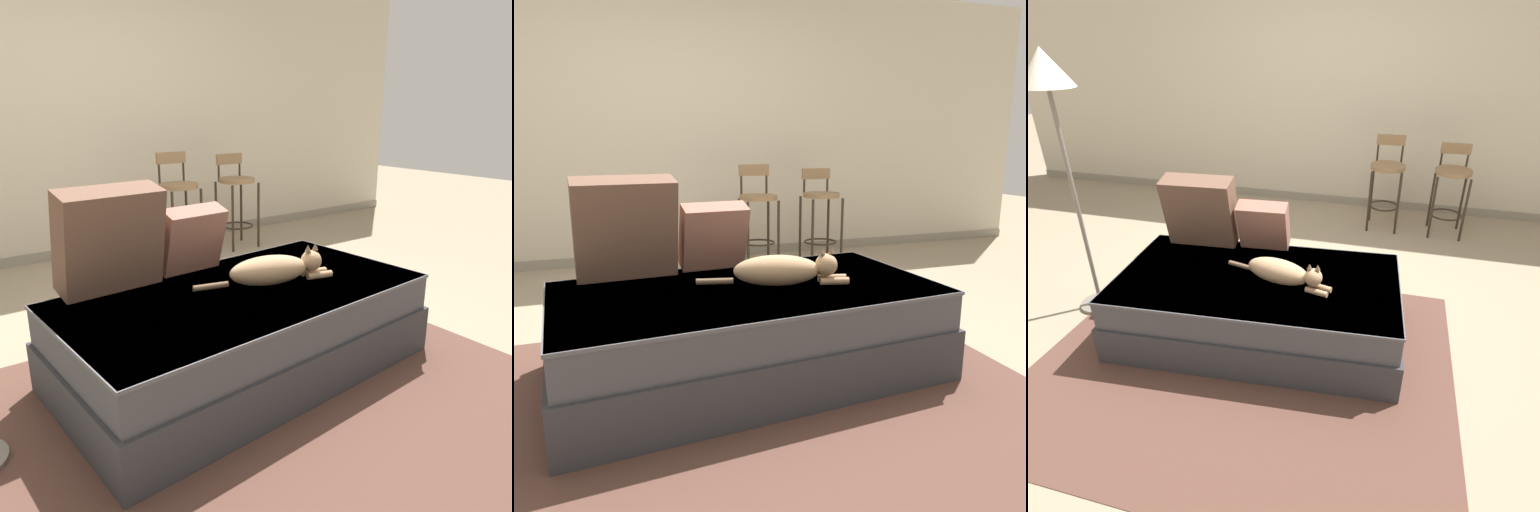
% 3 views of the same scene
% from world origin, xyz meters
% --- Properties ---
extents(ground_plane, '(16.00, 16.00, 0.00)m').
position_xyz_m(ground_plane, '(0.00, 0.00, 0.00)').
color(ground_plane, gray).
rests_on(ground_plane, ground).
extents(wall_back_panel, '(8.00, 0.10, 2.60)m').
position_xyz_m(wall_back_panel, '(0.00, 2.25, 1.30)').
color(wall_back_panel, beige).
rests_on(wall_back_panel, ground).
extents(wall_baseboard_trim, '(8.00, 0.02, 0.09)m').
position_xyz_m(wall_baseboard_trim, '(0.00, 2.20, 0.04)').
color(wall_baseboard_trim, gray).
rests_on(wall_baseboard_trim, ground).
extents(area_rug, '(2.53, 2.08, 0.01)m').
position_xyz_m(area_rug, '(0.00, -0.70, 0.00)').
color(area_rug, brown).
rests_on(area_rug, ground).
extents(couch, '(1.90, 1.12, 0.44)m').
position_xyz_m(couch, '(0.00, -0.40, 0.23)').
color(couch, '#353539').
rests_on(couch, ground).
extents(throw_pillow_corner, '(0.52, 0.31, 0.52)m').
position_xyz_m(throw_pillow_corner, '(-0.53, -0.05, 0.71)').
color(throw_pillow_corner, brown).
rests_on(throw_pillow_corner, couch).
extents(throw_pillow_middle, '(0.36, 0.25, 0.37)m').
position_xyz_m(throw_pillow_middle, '(-0.08, -0.01, 0.63)').
color(throw_pillow_middle, '#936051').
rests_on(throw_pillow_middle, couch).
extents(cat, '(0.73, 0.26, 0.19)m').
position_xyz_m(cat, '(0.17, -0.43, 0.52)').
color(cat, tan).
rests_on(cat, couch).
extents(bar_stool_near_window, '(0.34, 0.34, 0.93)m').
position_xyz_m(bar_stool_near_window, '(0.70, 1.64, 0.54)').
color(bar_stool_near_window, '#2D2319').
rests_on(bar_stool_near_window, ground).
extents(bar_stool_by_doorway, '(0.34, 0.34, 0.89)m').
position_xyz_m(bar_stool_by_doorway, '(1.32, 1.64, 0.52)').
color(bar_stool_by_doorway, '#2D2319').
rests_on(bar_stool_by_doorway, ground).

